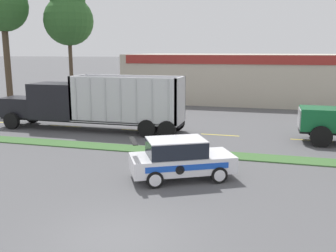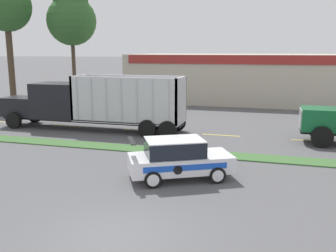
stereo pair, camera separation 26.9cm
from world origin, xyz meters
name	(u,v)px [view 1 (the left image)]	position (x,y,z in m)	size (l,w,h in m)	color
ground_plane	(117,237)	(0.00, 0.00, 0.00)	(600.00, 600.00, 0.00)	#515154
grass_verge	(187,152)	(0.00, 9.21, 0.03)	(120.00, 1.31, 0.06)	#3D6633
centre_line_2	(0,122)	(-15.08, 13.86, 0.00)	(2.40, 0.14, 0.01)	yellow
centre_line_3	(66,126)	(-9.68, 13.86, 0.00)	(2.40, 0.14, 0.01)	yellow
centre_line_4	(139,130)	(-4.28, 13.86, 0.00)	(2.40, 0.14, 0.01)	yellow
centre_line_5	(220,135)	(1.12, 13.86, 0.00)	(2.40, 0.14, 0.01)	yellow
centre_line_6	(312,140)	(6.52, 13.86, 0.00)	(2.40, 0.14, 0.01)	yellow
dump_truck_mid	(75,105)	(-8.56, 13.21, 1.65)	(12.76, 2.64, 3.61)	black
rally_car	(180,158)	(0.56, 5.31, 0.86)	(4.53, 3.52, 1.72)	white
store_building_backdrop	(265,78)	(3.45, 31.85, 2.41)	(27.81, 12.10, 4.82)	#BCB29E
tree_behind_left	(2,2)	(-20.30, 21.83, 9.60)	(4.62, 4.62, 12.71)	#473828
tree_behind_centre	(68,16)	(-14.97, 24.32, 8.47)	(4.72, 4.72, 11.56)	#473828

